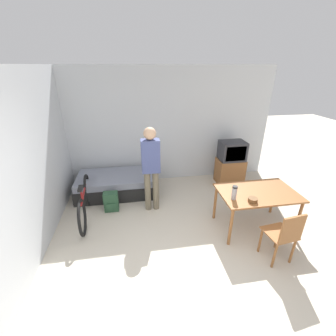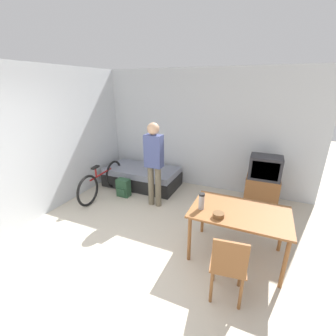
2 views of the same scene
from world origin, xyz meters
name	(u,v)px [view 1 (image 1 of 2)]	position (x,y,z in m)	size (l,w,h in m)	color
ground_plane	(196,289)	(0.00, 0.00, 0.00)	(20.00, 20.00, 0.00)	beige
wall_back	(162,127)	(0.00, 3.25, 1.35)	(5.34, 0.06, 2.70)	silver
wall_left	(37,159)	(-2.20, 1.61, 1.35)	(0.06, 4.22, 2.70)	silver
daybed	(117,184)	(-1.11, 2.67, 0.22)	(1.77, 0.94, 0.45)	black
tv	(231,163)	(1.61, 2.74, 0.52)	(0.63, 0.45, 1.06)	brown
dining_table	(257,196)	(1.34, 1.06, 0.65)	(1.30, 0.83, 0.73)	brown
wooden_chair	(284,234)	(1.34, 0.26, 0.50)	(0.44, 0.44, 0.89)	brown
bicycle	(85,202)	(-1.67, 1.85, 0.34)	(0.17, 1.62, 0.74)	black
person_standing	(151,164)	(-0.39, 1.91, 1.00)	(0.34, 0.23, 1.70)	#6B604C
thermos_flask	(234,192)	(0.84, 0.91, 0.86)	(0.08, 0.08, 0.23)	#99999E
mate_bowl	(253,200)	(1.10, 0.79, 0.77)	(0.15, 0.15, 0.07)	brown
backpack	(111,202)	(-1.21, 1.98, 0.20)	(0.28, 0.21, 0.40)	#284C33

